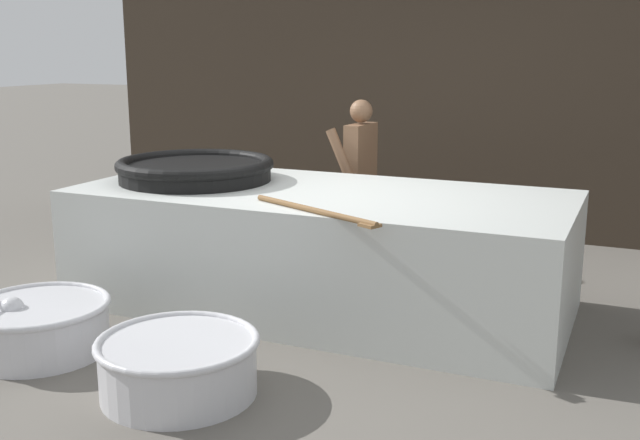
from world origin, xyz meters
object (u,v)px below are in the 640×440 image
prep_bowl_meat (178,363)px  cook (360,175)px  giant_wok_near (195,169)px  prep_bowl_vegetables (39,324)px

prep_bowl_meat → cook: bearing=91.0°
cook → giant_wok_near: bearing=58.7°
cook → prep_bowl_meat: 3.24m
giant_wok_near → prep_bowl_vegetables: bearing=-98.0°
prep_bowl_meat → giant_wok_near: bearing=119.4°
cook → prep_bowl_vegetables: 3.30m
prep_bowl_vegetables → cook: bearing=68.6°
giant_wok_near → prep_bowl_meat: bearing=-60.6°
cook → prep_bowl_meat: (0.06, -3.18, -0.65)m
cook → prep_bowl_vegetables: cook is taller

